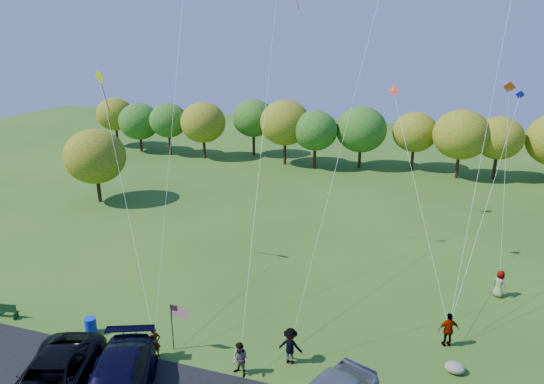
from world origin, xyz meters
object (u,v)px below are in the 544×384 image
(trash_barrel, at_px, (91,326))
(flyer_c, at_px, (290,346))
(flyer_e, at_px, (499,284))
(flyer_a, at_px, (155,343))
(park_bench, at_px, (4,310))
(flyer_d, at_px, (449,330))
(minivan_dark, at_px, (52,380))
(flyer_b, at_px, (240,360))

(trash_barrel, bearing_deg, flyer_c, 5.23)
(flyer_c, relative_size, trash_barrel, 2.04)
(flyer_c, height_order, flyer_e, flyer_c)
(flyer_a, bearing_deg, park_bench, 140.79)
(flyer_a, xyz_separation_m, flyer_e, (16.75, 11.52, 0.06))
(flyer_d, height_order, trash_barrel, flyer_d)
(minivan_dark, bearing_deg, flyer_e, 21.16)
(flyer_a, height_order, flyer_c, flyer_c)
(flyer_b, relative_size, flyer_c, 0.93)
(flyer_e, distance_m, park_bench, 28.87)
(flyer_a, height_order, flyer_e, flyer_e)
(flyer_e, bearing_deg, flyer_a, 75.49)
(flyer_b, height_order, flyer_e, flyer_b)
(flyer_b, xyz_separation_m, park_bench, (-14.40, 0.40, -0.38))
(flyer_b, xyz_separation_m, flyer_d, (9.22, 5.40, 0.07))
(flyer_a, xyz_separation_m, trash_barrel, (-4.28, 0.64, -0.33))
(trash_barrel, bearing_deg, park_bench, -177.61)
(flyer_a, distance_m, flyer_d, 14.75)
(flyer_a, xyz_separation_m, flyer_b, (4.51, 0.00, 0.07))
(flyer_b, distance_m, trash_barrel, 8.82)
(flyer_c, distance_m, park_bench, 16.40)
(park_bench, bearing_deg, flyer_e, 11.80)
(trash_barrel, bearing_deg, flyer_d, 14.81)
(minivan_dark, height_order, flyer_c, flyer_c)
(minivan_dark, xyz_separation_m, flyer_c, (9.14, 5.57, -0.02))
(flyer_d, height_order, park_bench, flyer_d)
(minivan_dark, bearing_deg, park_bench, 131.54)
(minivan_dark, xyz_separation_m, trash_barrel, (-1.60, 4.58, -0.49))
(minivan_dark, distance_m, flyer_b, 8.20)
(flyer_b, height_order, trash_barrel, flyer_b)
(flyer_e, bearing_deg, trash_barrel, 68.33)
(flyer_e, bearing_deg, flyer_d, 104.68)
(flyer_d, bearing_deg, park_bench, -8.67)
(flyer_d, bearing_deg, flyer_a, 0.86)
(flyer_e, bearing_deg, park_bench, 63.62)
(flyer_c, xyz_separation_m, trash_barrel, (-10.74, -0.98, -0.47))
(minivan_dark, relative_size, flyer_c, 3.43)
(minivan_dark, xyz_separation_m, flyer_d, (16.41, 9.34, -0.02))
(minivan_dark, distance_m, park_bench, 8.43)
(flyer_a, height_order, flyer_d, flyer_d)
(flyer_b, relative_size, trash_barrel, 1.89)
(flyer_b, relative_size, flyer_d, 0.93)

